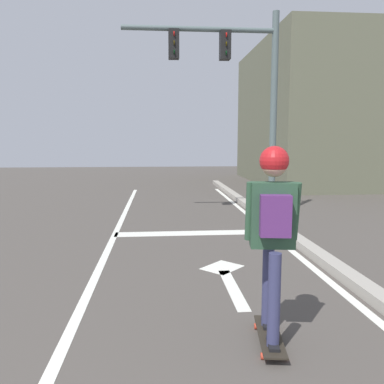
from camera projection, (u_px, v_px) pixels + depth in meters
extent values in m
cube|color=silver|center=(94.00, 279.00, 5.36)|extent=(0.12, 20.00, 0.01)
cube|color=silver|center=(319.00, 273.00, 5.63)|extent=(0.12, 20.00, 0.01)
cube|color=silver|center=(197.00, 233.00, 8.06)|extent=(3.31, 0.40, 0.01)
cube|color=silver|center=(233.00, 288.00, 5.03)|extent=(0.16, 1.40, 0.01)
cube|color=silver|center=(222.00, 267.00, 5.87)|extent=(0.71, 0.71, 0.01)
cube|color=#A29B8F|center=(336.00, 268.00, 5.64)|extent=(0.24, 24.00, 0.14)
cube|color=black|center=(270.00, 335.00, 3.66)|extent=(0.32, 0.83, 0.02)
cube|color=#B2B2B7|center=(266.00, 323.00, 3.93)|extent=(0.17, 0.07, 0.01)
cylinder|color=#CC3F2A|center=(256.00, 326.00, 3.94)|extent=(0.04, 0.06, 0.06)
cylinder|color=#CC3F2A|center=(275.00, 327.00, 3.93)|extent=(0.04, 0.06, 0.06)
cube|color=#B2B2B7|center=(274.00, 353.00, 3.39)|extent=(0.17, 0.07, 0.01)
cylinder|color=#CC3F2A|center=(262.00, 356.00, 3.40)|extent=(0.04, 0.06, 0.06)
cylinder|color=#CC3F2A|center=(285.00, 357.00, 3.38)|extent=(0.04, 0.06, 0.06)
cylinder|color=#373960|center=(268.00, 284.00, 3.80)|extent=(0.11, 0.11, 0.84)
cube|color=black|center=(267.00, 323.00, 3.85)|extent=(0.12, 0.25, 0.03)
cylinder|color=#373960|center=(274.00, 300.00, 3.41)|extent=(0.11, 0.11, 0.84)
cube|color=black|center=(273.00, 344.00, 3.46)|extent=(0.12, 0.25, 0.03)
cube|color=#2D5037|center=(273.00, 215.00, 3.51)|extent=(0.41, 0.23, 0.59)
cylinder|color=#2D5037|center=(249.00, 211.00, 3.55)|extent=(0.07, 0.12, 0.54)
cylinder|color=#2D5037|center=(295.00, 212.00, 3.53)|extent=(0.07, 0.14, 0.54)
sphere|color=tan|center=(274.00, 164.00, 3.45)|extent=(0.23, 0.23, 0.23)
sphere|color=red|center=(274.00, 161.00, 3.45)|extent=(0.26, 0.26, 0.26)
cube|color=#5A2B6D|center=(275.00, 216.00, 3.37)|extent=(0.28, 0.18, 0.36)
cylinder|color=#536363|center=(273.00, 118.00, 9.40)|extent=(0.16, 0.16, 4.86)
cylinder|color=#536363|center=(200.00, 29.00, 9.00)|extent=(3.56, 0.12, 0.12)
cube|color=black|center=(225.00, 45.00, 9.09)|extent=(0.24, 0.28, 0.64)
cylinder|color=red|center=(226.00, 35.00, 8.92)|extent=(0.02, 0.10, 0.10)
cylinder|color=#3C3106|center=(226.00, 44.00, 8.95)|extent=(0.02, 0.10, 0.10)
cylinder|color=black|center=(226.00, 53.00, 8.97)|extent=(0.02, 0.10, 0.10)
cube|color=black|center=(174.00, 44.00, 8.99)|extent=(0.24, 0.28, 0.64)
cylinder|color=red|center=(174.00, 34.00, 8.82)|extent=(0.02, 0.10, 0.10)
cylinder|color=#3C3106|center=(174.00, 43.00, 8.84)|extent=(0.02, 0.10, 0.10)
cylinder|color=black|center=(174.00, 52.00, 8.87)|extent=(0.02, 0.10, 0.10)
cube|color=#62654E|center=(352.00, 115.00, 17.88)|extent=(8.77, 8.57, 6.12)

